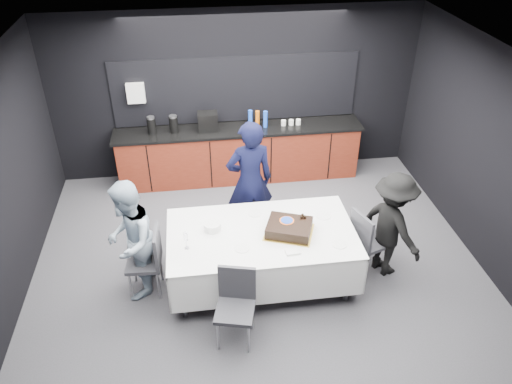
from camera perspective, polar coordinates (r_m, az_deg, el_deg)
ground at (r=6.97m, az=0.11°, el=-7.68°), size 6.00×6.00×0.00m
room_shell at (r=5.91m, az=0.13°, el=6.02°), size 6.04×5.04×2.82m
kitchenette at (r=8.47m, az=-2.06°, el=4.94°), size 4.10×0.64×2.05m
party_table at (r=6.25m, az=0.63°, el=-5.64°), size 2.32×1.32×0.78m
cake_assembly at (r=6.13m, az=3.81°, el=-4.13°), size 0.70×0.64×0.18m
plate_stack at (r=6.20m, az=-5.01°, el=-3.93°), size 0.21×0.21×0.10m
loose_plate_near at (r=5.93m, az=-1.61°, el=-6.44°), size 0.18×0.18×0.01m
loose_plate_right_a at (r=6.50m, az=7.72°, el=-2.68°), size 0.20×0.20×0.01m
loose_plate_right_b at (r=6.06m, az=9.50°, el=-5.91°), size 0.18×0.18×0.01m
loose_plate_far at (r=6.48m, az=-0.14°, el=-2.45°), size 0.18×0.18×0.01m
fork_pile at (r=5.87m, az=4.22°, el=-6.84°), size 0.18×0.12×0.03m
champagne_flute at (r=5.89m, az=-8.04°, el=-5.18°), size 0.06×0.06×0.22m
chair_left at (r=6.32m, az=-12.05°, el=-7.26°), size 0.44×0.44×0.92m
chair_right at (r=6.63m, az=12.53°, el=-5.15°), size 0.54×0.54×0.92m
chair_near at (r=5.66m, az=-2.31°, el=-12.26°), size 0.51×0.51×0.92m
person_center at (r=6.90m, az=-0.72°, el=1.23°), size 0.72×0.52×1.81m
person_left at (r=6.20m, az=-14.19°, el=-5.44°), size 0.67×0.82×1.59m
person_right at (r=6.59m, az=15.23°, el=-3.67°), size 0.89×1.09×1.47m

